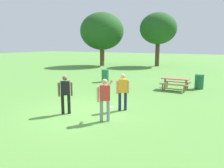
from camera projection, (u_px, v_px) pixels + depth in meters
The scene contains 10 objects.
ground_plane at pixel (85, 112), 9.66m from camera, with size 120.00×120.00×0.00m, color #568E3D.
person_thrower at pixel (65, 92), 9.29m from camera, with size 0.48×0.43×1.64m.
person_catcher at pixel (123, 90), 9.78m from camera, with size 0.48×0.43×1.64m.
person_bystander at pixel (105, 97), 8.39m from camera, with size 0.51×0.83×1.64m.
frisbee at pixel (111, 107), 10.36m from camera, with size 0.26×0.26×0.03m, color white.
picnic_table_near at pixel (175, 81), 14.23m from camera, with size 1.74×1.47×0.77m.
trash_can_beside_table at pixel (105, 76), 17.32m from camera, with size 0.59×0.59×0.96m.
trash_can_further_along at pixel (199, 82), 14.61m from camera, with size 0.59×0.59×0.96m.
tree_tall_left at pixel (102, 31), 29.37m from camera, with size 5.71×5.71×6.98m.
tree_broad_center at pixel (158, 29), 28.72m from camera, with size 4.74×4.74×6.88m.
Camera 1 is at (5.56, -7.53, 2.92)m, focal length 35.83 mm.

